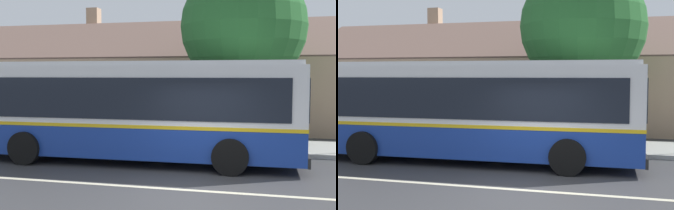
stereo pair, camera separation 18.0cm
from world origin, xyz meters
TOP-DOWN VIEW (x-y plane):
  - ground_plane at (0.00, 0.00)m, footprint 300.00×300.00m
  - sidewalk_far at (0.00, 6.00)m, footprint 60.00×3.00m
  - lane_divider_stripe at (0.00, 0.00)m, footprint 60.00×0.16m
  - community_building at (-2.05, 13.70)m, footprint 25.33×9.27m
  - transit_bus at (-2.59, 2.90)m, footprint 10.61×2.88m
  - bench_by_building at (-8.42, 5.63)m, footprint 1.50×0.51m
  - bench_down_street at (-4.24, 6.04)m, footprint 1.66×0.51m
  - street_tree_primary at (0.64, 6.85)m, footprint 4.78×4.78m

SIDE VIEW (x-z plane):
  - ground_plane at x=0.00m, z-range 0.00..0.00m
  - lane_divider_stripe at x=0.00m, z-range 0.00..0.01m
  - sidewalk_far at x=0.00m, z-range 0.00..0.15m
  - bench_by_building at x=-8.42m, z-range 0.09..1.03m
  - bench_down_street at x=-4.24m, z-range 0.10..1.04m
  - transit_bus at x=-2.59m, z-range 0.12..3.21m
  - community_building at x=-2.05m, z-range -1.49..5.23m
  - street_tree_primary at x=0.64m, z-range 0.96..7.89m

